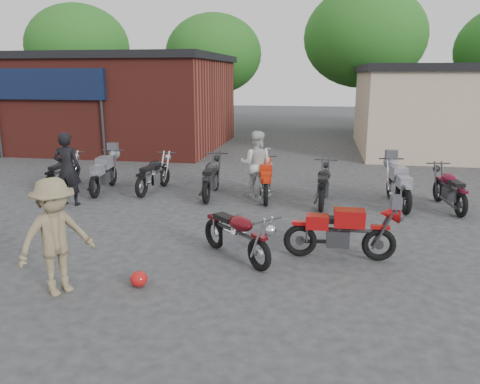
% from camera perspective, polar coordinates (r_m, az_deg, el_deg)
% --- Properties ---
extents(ground, '(90.00, 90.00, 0.00)m').
position_cam_1_polar(ground, '(8.25, -3.63, -9.97)').
color(ground, '#2D2E30').
extents(brick_building, '(12.00, 8.00, 4.00)m').
position_cam_1_polar(brick_building, '(23.94, -17.16, 10.26)').
color(brick_building, maroon).
rests_on(brick_building, ground).
extents(stucco_building, '(10.00, 8.00, 3.50)m').
position_cam_1_polar(stucco_building, '(23.35, 26.94, 8.67)').
color(stucco_building, tan).
rests_on(stucco_building, ground).
extents(tree_0, '(6.56, 6.56, 8.20)m').
position_cam_1_polar(tree_0, '(33.31, -18.98, 14.67)').
color(tree_0, '#1A5A18').
rests_on(tree_0, ground).
extents(tree_1, '(5.92, 5.92, 7.40)m').
position_cam_1_polar(tree_1, '(30.10, -3.19, 14.76)').
color(tree_1, '#1A5A18').
rests_on(tree_1, ground).
extents(tree_2, '(7.04, 7.04, 8.80)m').
position_cam_1_polar(tree_2, '(29.41, 14.82, 15.71)').
color(tree_2, '#1A5A18').
rests_on(tree_2, ground).
extents(vintage_motorcycle, '(1.83, 1.76, 1.11)m').
position_cam_1_polar(vintage_motorcycle, '(8.67, -0.39, -4.80)').
color(vintage_motorcycle, '#540A10').
rests_on(vintage_motorcycle, ground).
extents(sportbike, '(2.01, 0.70, 1.16)m').
position_cam_1_polar(sportbike, '(8.90, 12.33, -4.46)').
color(sportbike, '#B40F10').
rests_on(sportbike, ground).
extents(helmet, '(0.35, 0.35, 0.26)m').
position_cam_1_polar(helmet, '(7.92, -12.24, -10.32)').
color(helmet, '#AD1412').
rests_on(helmet, ground).
extents(person_dark, '(0.74, 0.51, 1.94)m').
position_cam_1_polar(person_dark, '(13.02, -20.28, 2.65)').
color(person_dark, black).
rests_on(person_dark, ground).
extents(person_light, '(0.91, 0.71, 1.86)m').
position_cam_1_polar(person_light, '(13.09, 1.97, 3.41)').
color(person_light, silver).
rests_on(person_light, ground).
extents(person_tan, '(1.26, 1.38, 1.86)m').
position_cam_1_polar(person_tan, '(7.79, -21.54, -5.10)').
color(person_tan, '#7D6D4D').
rests_on(person_tan, ground).
extents(row_bike_0, '(0.71, 1.94, 1.11)m').
position_cam_1_polar(row_bike_0, '(15.06, -20.81, 2.46)').
color(row_bike_0, black).
rests_on(row_bike_0, ground).
extents(row_bike_1, '(0.94, 2.16, 1.21)m').
position_cam_1_polar(row_bike_1, '(14.32, -16.29, 2.46)').
color(row_bike_1, gray).
rests_on(row_bike_1, ground).
extents(row_bike_2, '(0.90, 2.05, 1.15)m').
position_cam_1_polar(row_bike_2, '(13.97, -10.47, 2.38)').
color(row_bike_2, black).
rests_on(row_bike_2, ground).
extents(row_bike_3, '(0.82, 2.14, 1.22)m').
position_cam_1_polar(row_bike_3, '(13.17, -3.51, 2.04)').
color(row_bike_3, black).
rests_on(row_bike_3, ground).
extents(row_bike_4, '(0.92, 2.09, 1.17)m').
position_cam_1_polar(row_bike_4, '(12.95, 3.15, 1.72)').
color(row_bike_4, red).
rests_on(row_bike_4, ground).
extents(row_bike_5, '(0.77, 2.06, 1.18)m').
position_cam_1_polar(row_bike_5, '(12.57, 10.16, 1.14)').
color(row_bike_5, black).
rests_on(row_bike_5, ground).
extents(row_bike_6, '(0.92, 2.18, 1.23)m').
position_cam_1_polar(row_bike_6, '(12.89, 18.78, 1.05)').
color(row_bike_6, gray).
rests_on(row_bike_6, ground).
extents(row_bike_7, '(0.92, 2.06, 1.15)m').
position_cam_1_polar(row_bike_7, '(13.08, 24.19, 0.57)').
color(row_bike_7, '#560A1E').
rests_on(row_bike_7, ground).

